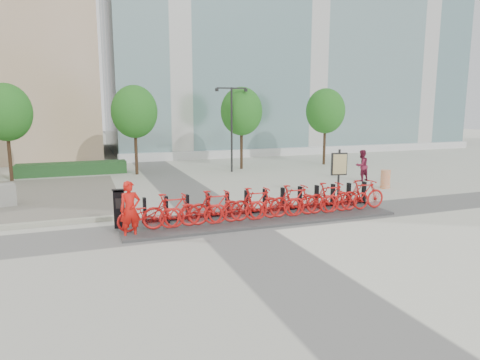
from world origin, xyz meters
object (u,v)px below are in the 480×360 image
object	(u,v)px
bike_0	(149,214)
kiosk	(119,209)
construction_barrel	(385,179)
map_sign	(339,166)
pedestrian	(362,166)
worker_red	(130,210)

from	to	relation	value
bike_0	kiosk	world-z (taller)	kiosk
construction_barrel	map_sign	world-z (taller)	map_sign
pedestrian	map_sign	bearing A→B (deg)	31.49
worker_red	map_sign	bearing A→B (deg)	6.51
bike_0	worker_red	size ratio (longest dim) A/B	1.12
kiosk	pedestrian	xyz separation A→B (m)	(12.77, 4.98, 0.13)
kiosk	pedestrian	distance (m)	13.71
pedestrian	construction_barrel	xyz separation A→B (m)	(-0.16, -2.12, -0.38)
worker_red	construction_barrel	xyz separation A→B (m)	(12.37, 3.85, -0.42)
bike_0	pedestrian	bearing A→B (deg)	-64.88
kiosk	worker_red	distance (m)	1.03
map_sign	construction_barrel	bearing A→B (deg)	30.71
bike_0	map_sign	xyz separation A→B (m)	(8.36, 2.29, 0.81)
worker_red	map_sign	world-z (taller)	map_sign
bike_0	kiosk	distance (m)	1.04
kiosk	pedestrian	bearing A→B (deg)	30.01
bike_0	worker_red	world-z (taller)	worker_red
bike_0	construction_barrel	bearing A→B (deg)	-73.56
bike_0	pedestrian	size ratio (longest dim) A/B	1.17
kiosk	worker_red	world-z (taller)	worker_red
pedestrian	construction_barrel	bearing A→B (deg)	74.47
pedestrian	kiosk	bearing A→B (deg)	10.07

